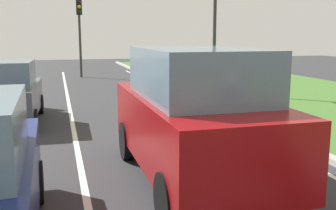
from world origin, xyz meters
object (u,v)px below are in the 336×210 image
Objects in this scene: car_suv_ahead at (194,115)px; traffic_light_far_median at (79,22)px; traffic_light_near_right at (216,5)px; car_hatchback_far at (7,93)px.

car_suv_ahead is 0.93× the size of traffic_light_far_median.
car_suv_ahead is 17.88m from traffic_light_far_median.
car_hatchback_far is at bearing -155.95° from traffic_light_near_right.
car_hatchback_far is 8.85m from traffic_light_near_right.
car_suv_ahead is 1.20× the size of car_hatchback_far.
traffic_light_far_median is at bearing 119.71° from traffic_light_near_right.
traffic_light_near_right is at bearing 25.76° from car_hatchback_far.
car_suv_ahead is at bearing -87.36° from traffic_light_far_median.
car_hatchback_far is at bearing -102.85° from traffic_light_far_median.
traffic_light_near_right is (4.11, 9.11, 2.50)m from car_suv_ahead.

